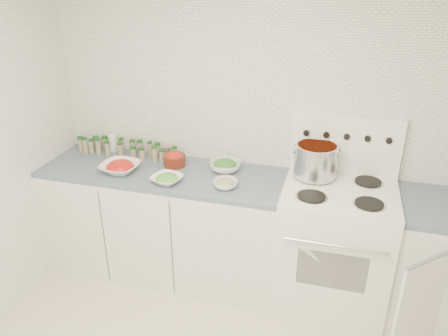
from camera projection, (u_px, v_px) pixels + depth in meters
room_walls at (226, 169)px, 1.77m from camera, size 3.54×3.04×2.52m
counter_left at (166, 222)px, 3.48m from camera, size 1.85×0.62×0.90m
stove at (334, 243)px, 3.13m from camera, size 0.76×0.70×1.36m
stock_pot at (316, 159)px, 3.06m from camera, size 0.32×0.30×0.23m
bowl_tomato at (120, 167)px, 3.25m from camera, size 0.30×0.30×0.09m
bowl_snowpea at (167, 179)px, 3.09m from camera, size 0.26×0.26×0.07m
bowl_broccoli at (225, 166)px, 3.27m from camera, size 0.28×0.28×0.09m
bowl_zucchini at (225, 183)px, 3.02m from camera, size 0.18×0.18×0.07m
bowl_pepper at (175, 159)px, 3.35m from camera, size 0.17×0.17×0.11m
salt_canister at (113, 143)px, 3.61m from camera, size 0.09×0.09×0.14m
tin_can at (168, 152)px, 3.51m from camera, size 0.08×0.08×0.09m
spice_cluster at (122, 148)px, 3.54m from camera, size 0.84×0.16×0.14m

